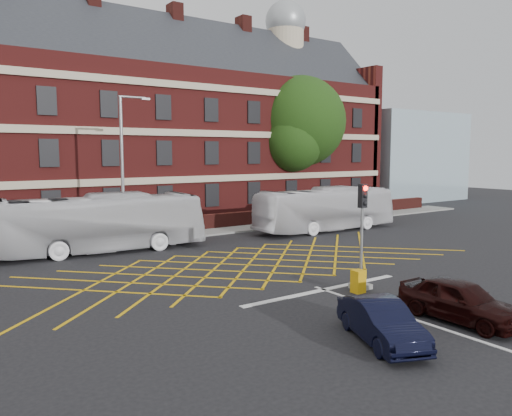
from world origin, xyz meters
TOP-DOWN VIEW (x-y plane):
  - ground at (0.00, 0.00)m, footprint 120.00×120.00m
  - victorian_building at (0.25, 22.00)m, footprint 51.00×12.17m
  - boundary_wall at (0.00, 13.00)m, footprint 56.00×0.50m
  - far_pavement at (0.00, 12.00)m, footprint 60.00×3.00m
  - glass_block at (34.00, 21.00)m, footprint 14.00×10.00m
  - box_junction_hatching at (0.00, 2.00)m, footprint 8.22×8.22m
  - stop_line at (0.00, -3.50)m, footprint 8.00×0.30m
  - centre_line at (0.00, -10.00)m, footprint 0.15×14.00m
  - bus_left at (-5.05, 9.36)m, footprint 11.91×3.84m
  - bus_right at (10.60, 7.84)m, footprint 11.12×2.88m
  - car_navy at (-2.43, -8.59)m, footprint 2.63×3.96m
  - car_maroon at (1.12, -8.83)m, footprint 1.69×4.15m
  - deciduous_tree at (15.65, 16.81)m, footprint 8.19×8.11m
  - traffic_light_near at (1.37, -4.21)m, footprint 0.70×0.70m
  - street_lamp at (-3.34, 9.82)m, footprint 2.25×1.00m
  - utility_cabinet at (0.86, -4.56)m, footprint 0.46×0.44m

SIDE VIEW (x-z plane):
  - ground at x=0.00m, z-range 0.00..0.00m
  - box_junction_hatching at x=0.00m, z-range 0.00..0.02m
  - stop_line at x=0.00m, z-range 0.00..0.02m
  - centre_line at x=0.00m, z-range 0.00..0.02m
  - far_pavement at x=0.00m, z-range 0.00..0.12m
  - utility_cabinet at x=0.86m, z-range 0.00..0.91m
  - boundary_wall at x=0.00m, z-range 0.00..1.10m
  - car_navy at x=-2.43m, z-range 0.00..1.23m
  - car_maroon at x=1.12m, z-range 0.00..1.41m
  - bus_right at x=10.60m, z-range 0.00..3.08m
  - bus_left at x=-5.05m, z-range 0.00..3.26m
  - traffic_light_near at x=1.37m, z-range -0.37..3.90m
  - street_lamp at x=-3.34m, z-range -1.38..7.36m
  - glass_block at x=34.00m, z-range 0.00..10.00m
  - deciduous_tree at x=15.65m, z-range 1.55..13.91m
  - victorian_building at x=0.25m, z-range -2.36..18.04m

